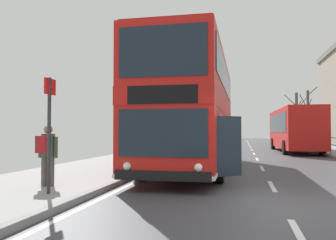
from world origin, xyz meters
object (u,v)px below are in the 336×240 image
at_px(pedestrian_with_backpack, 47,151).
at_px(background_bus_far_lane, 294,129).
at_px(bus_stop_sign_near, 49,122).
at_px(bare_tree_far_01, 308,115).
at_px(bare_tree_far_00, 297,116).
at_px(double_decker_bus_main, 194,112).

bearing_deg(pedestrian_with_backpack, background_bus_far_lane, 66.03).
relative_size(bus_stop_sign_near, bare_tree_far_01, 0.41).
bearing_deg(bare_tree_far_01, bare_tree_far_00, 94.36).
bearing_deg(bare_tree_far_00, pedestrian_with_backpack, -106.71).
relative_size(double_decker_bus_main, bare_tree_far_00, 1.83).
xyz_separation_m(double_decker_bus_main, bare_tree_far_00, (8.73, 33.05, 1.12)).
bearing_deg(background_bus_far_lane, double_decker_bus_main, -112.73).
height_order(double_decker_bus_main, bare_tree_far_01, bare_tree_far_01).
height_order(pedestrian_with_backpack, bare_tree_far_00, bare_tree_far_00).
distance_m(bus_stop_sign_near, bare_tree_far_00, 41.40).
xyz_separation_m(pedestrian_with_backpack, bus_stop_sign_near, (0.60, -0.93, 0.71)).
relative_size(background_bus_far_lane, pedestrian_with_backpack, 6.98).
bearing_deg(bare_tree_far_00, bus_stop_sign_near, -105.55).
height_order(double_decker_bus_main, bare_tree_far_00, bare_tree_far_00).
xyz_separation_m(background_bus_far_lane, bare_tree_far_00, (3.04, 19.49, 1.73)).
bearing_deg(bare_tree_far_00, double_decker_bus_main, -104.79).
xyz_separation_m(background_bus_far_lane, bus_stop_sign_near, (-8.05, -20.36, 0.04)).
height_order(pedestrian_with_backpack, bare_tree_far_01, bare_tree_far_01).
distance_m(pedestrian_with_backpack, bus_stop_sign_near, 1.31).
bearing_deg(bare_tree_far_01, bus_stop_sign_near, -108.42).
height_order(double_decker_bus_main, pedestrian_with_backpack, double_decker_bus_main).
relative_size(background_bus_far_lane, bare_tree_far_01, 1.70).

